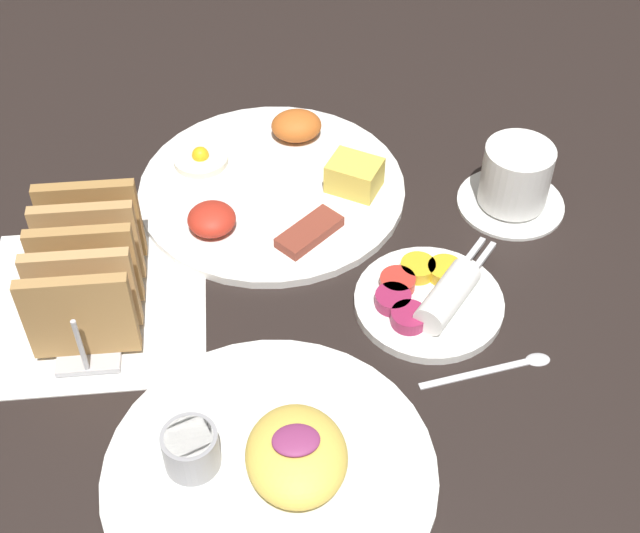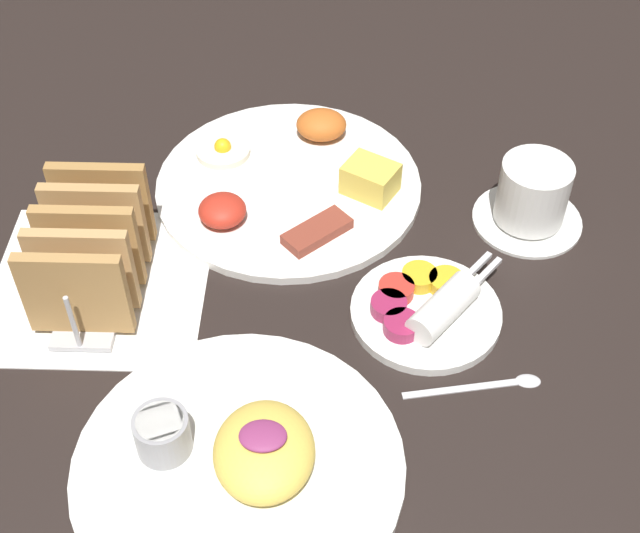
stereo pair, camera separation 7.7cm
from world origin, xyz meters
name	(u,v)px [view 1 (the left image)]	position (x,y,z in m)	size (l,w,h in m)	color
ground_plane	(282,302)	(0.00, 0.00, 0.00)	(3.00, 3.00, 0.00)	black
napkin_flat	(96,305)	(-0.19, 0.01, 0.00)	(0.22, 0.22, 0.00)	white
plate_breakfast	(274,184)	(0.00, 0.17, 0.01)	(0.30, 0.30, 0.05)	white
plate_condiments	(429,297)	(0.15, -0.02, 0.01)	(0.15, 0.15, 0.04)	white
plate_foreground	(272,466)	(-0.02, -0.20, 0.01)	(0.29, 0.29, 0.06)	white
toast_rack	(87,270)	(-0.19, 0.01, 0.05)	(0.10, 0.18, 0.10)	#B7B7BC
coffee_cup	(515,180)	(0.27, 0.12, 0.04)	(0.12, 0.12, 0.08)	white
teaspoon	(507,365)	(0.21, -0.10, 0.00)	(0.13, 0.03, 0.01)	silver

